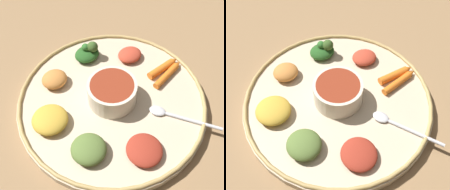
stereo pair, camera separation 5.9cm
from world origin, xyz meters
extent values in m
plane|color=olive|center=(0.00, 0.00, 0.00)|extent=(2.40, 2.40, 0.00)
cylinder|color=#C6B293|center=(0.00, 0.00, 0.01)|extent=(0.40, 0.40, 0.02)
torus|color=tan|center=(0.00, 0.00, 0.02)|extent=(0.40, 0.40, 0.01)
cylinder|color=beige|center=(0.00, 0.00, 0.05)|extent=(0.10, 0.10, 0.05)
cylinder|color=maroon|center=(0.00, 0.00, 0.07)|extent=(0.09, 0.09, 0.01)
ellipsoid|color=silver|center=(0.10, -0.02, 0.03)|extent=(0.04, 0.03, 0.01)
cylinder|color=silver|center=(0.17, -0.03, 0.02)|extent=(0.11, 0.03, 0.01)
ellipsoid|color=#23511E|center=(-0.07, 0.11, 0.03)|extent=(0.08, 0.08, 0.03)
sphere|color=#385623|center=(-0.06, 0.12, 0.05)|extent=(0.03, 0.03, 0.03)
sphere|color=#23511E|center=(-0.06, 0.12, 0.05)|extent=(0.02, 0.02, 0.02)
sphere|color=#2D6628|center=(-0.08, 0.12, 0.05)|extent=(0.02, 0.02, 0.02)
cylinder|color=orange|center=(0.11, 0.07, 0.03)|extent=(0.06, 0.08, 0.02)
cone|color=orange|center=(0.14, 0.11, 0.03)|extent=(0.02, 0.02, 0.01)
cylinder|color=orange|center=(0.10, 0.09, 0.03)|extent=(0.06, 0.06, 0.02)
cone|color=orange|center=(0.13, 0.12, 0.03)|extent=(0.02, 0.02, 0.02)
ellipsoid|color=#C67A38|center=(-0.13, 0.03, 0.04)|extent=(0.08, 0.08, 0.03)
ellipsoid|color=#567033|center=(-0.03, -0.13, 0.04)|extent=(0.08, 0.08, 0.03)
ellipsoid|color=#B73D28|center=(0.03, 0.13, 0.03)|extent=(0.08, 0.07, 0.02)
ellipsoid|color=gold|center=(-0.11, -0.07, 0.03)|extent=(0.10, 0.10, 0.03)
ellipsoid|color=maroon|center=(0.08, -0.11, 0.03)|extent=(0.09, 0.10, 0.02)
camera|label=1|loc=(0.05, -0.34, 0.51)|focal=44.89mm
camera|label=2|loc=(0.10, -0.33, 0.51)|focal=44.89mm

